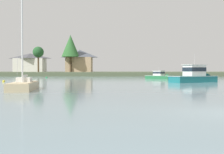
% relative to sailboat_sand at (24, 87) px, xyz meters
% --- Properties ---
extents(far_shore_bank, '(199.11, 47.26, 1.18)m').
position_rel_sailboat_sand_xyz_m(far_shore_bank, '(12.90, 78.46, 0.37)').
color(far_shore_bank, '#4C563D').
rests_on(far_shore_bank, ground).
extents(sailboat_sand, '(2.90, 7.06, 10.89)m').
position_rel_sailboat_sand_xyz_m(sailboat_sand, '(0.00, 0.00, 0.00)').
color(sailboat_sand, tan).
rests_on(sailboat_sand, ground).
extents(cruiser_teal, '(8.62, 6.40, 5.01)m').
position_rel_sailboat_sand_xyz_m(cruiser_teal, '(20.39, 16.58, 0.40)').
color(cruiser_teal, '#196B70').
rests_on(cruiser_teal, ground).
extents(cruiser_green, '(5.83, 5.77, 2.99)m').
position_rel_sailboat_sand_xyz_m(cruiser_green, '(17.62, 32.19, 0.16)').
color(cruiser_green, '#236B3D').
rests_on(cruiser_green, ground).
extents(mooring_buoy_green, '(0.41, 0.41, 0.47)m').
position_rel_sailboat_sand_xyz_m(mooring_buoy_green, '(-7.49, 40.34, -0.15)').
color(mooring_buoy_green, '#1E8C47').
rests_on(mooring_buoy_green, ground).
extents(mooring_buoy_yellow, '(0.40, 0.40, 0.45)m').
position_rel_sailboat_sand_xyz_m(mooring_buoy_yellow, '(-8.65, 17.73, -0.15)').
color(mooring_buoy_yellow, yellow).
rests_on(mooring_buoy_yellow, ground).
extents(shore_tree_left, '(3.49, 3.49, 8.17)m').
position_rel_sailboat_sand_xyz_m(shore_tree_left, '(-16.24, 66.26, 7.25)').
color(shore_tree_left, brown).
rests_on(shore_tree_left, far_shore_bank).
extents(shore_tree_inland_c, '(5.87, 5.87, 12.17)m').
position_rel_sailboat_sand_xyz_m(shore_tree_inland_c, '(-6.23, 68.51, 9.49)').
color(shore_tree_inland_c, brown).
rests_on(shore_tree_inland_c, far_shore_bank).
extents(cottage_near_water, '(9.24, 8.00, 7.62)m').
position_rel_sailboat_sand_xyz_m(cottage_near_water, '(-3.83, 72.63, 4.90)').
color(cottage_near_water, tan).
rests_on(cottage_near_water, far_shore_bank).
extents(cottage_eastern, '(12.30, 7.64, 7.18)m').
position_rel_sailboat_sand_xyz_m(cottage_eastern, '(-25.03, 87.04, 4.66)').
color(cottage_eastern, silver).
rests_on(cottage_eastern, far_shore_bank).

